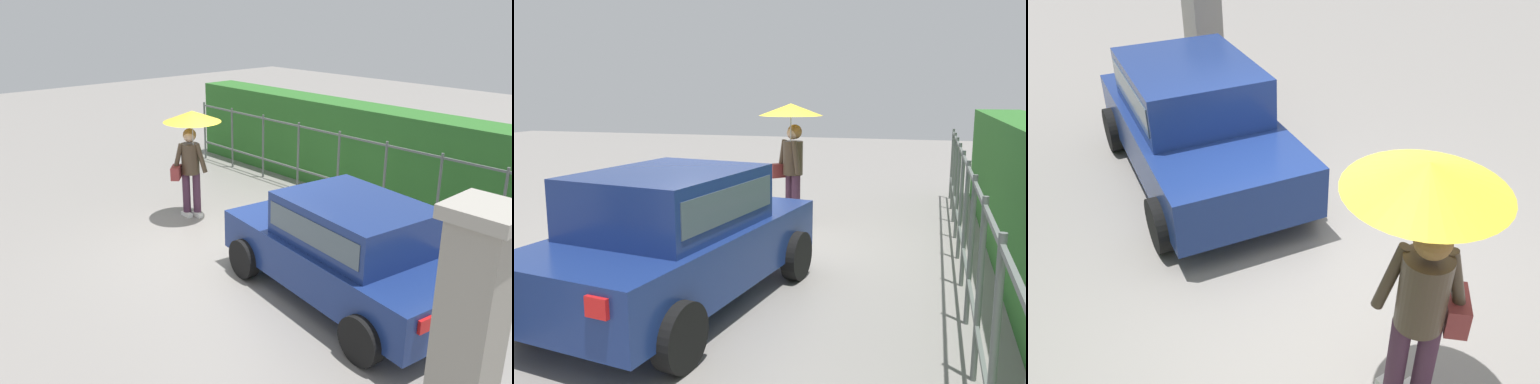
{
  "view_description": "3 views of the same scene",
  "coord_description": "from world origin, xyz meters",
  "views": [
    {
      "loc": [
        6.42,
        -5.14,
        3.92
      ],
      "look_at": [
        0.03,
        0.58,
        0.93
      ],
      "focal_mm": 37.99,
      "sensor_mm": 36.0,
      "label": 1
    },
    {
      "loc": [
        7.39,
        2.83,
        2.27
      ],
      "look_at": [
        0.05,
        0.65,
        0.88
      ],
      "focal_mm": 38.68,
      "sensor_mm": 36.0,
      "label": 2
    },
    {
      "loc": [
        -3.52,
        2.83,
        3.69
      ],
      "look_at": [
        0.13,
        0.37,
        0.88
      ],
      "focal_mm": 38.76,
      "sensor_mm": 36.0,
      "label": 3
    }
  ],
  "objects": [
    {
      "name": "fence_section",
      "position": [
        0.18,
        3.23,
        0.82
      ],
      "size": [
        10.28,
        0.05,
        1.5
      ],
      "color": "#59605B",
      "rests_on": "ground"
    },
    {
      "name": "pedestrian",
      "position": [
        -1.69,
        0.51,
        1.58
      ],
      "size": [
        1.07,
        1.07,
        2.08
      ],
      "rotation": [
        0.0,
        0.0,
        -0.76
      ],
      "color": "#47283D",
      "rests_on": "ground"
    },
    {
      "name": "car",
      "position": [
        2.25,
        0.27,
        0.8
      ],
      "size": [
        3.92,
        2.3,
        1.48
      ],
      "rotation": [
        0.0,
        0.0,
        2.99
      ],
      "color": "navy",
      "rests_on": "ground"
    },
    {
      "name": "ground_plane",
      "position": [
        0.0,
        0.0,
        0.0
      ],
      "size": [
        40.0,
        40.0,
        0.0
      ],
      "primitive_type": "plane",
      "color": "gray"
    }
  ]
}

